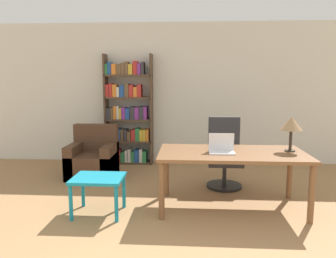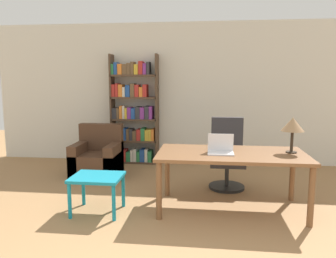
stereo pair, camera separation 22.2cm
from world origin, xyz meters
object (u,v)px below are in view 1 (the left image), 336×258
(desk, at_px, (232,158))
(bookshelf, at_px, (128,114))
(armchair, at_px, (93,160))
(office_chair, at_px, (224,156))
(table_lamp, at_px, (291,124))
(side_table_blue, at_px, (98,183))
(laptop, at_px, (222,149))

(desk, distance_m, bookshelf, 2.80)
(desk, distance_m, armchair, 2.52)
(office_chair, bearing_deg, desk, -90.41)
(desk, xyz_separation_m, bookshelf, (-1.72, 2.18, 0.31))
(table_lamp, height_order, side_table_blue, table_lamp)
(desk, distance_m, office_chair, 0.91)
(side_table_blue, bearing_deg, office_chair, 36.14)
(laptop, height_order, side_table_blue, laptop)
(laptop, xyz_separation_m, armchair, (-2.01, 1.33, -0.50))
(desk, relative_size, armchair, 2.12)
(desk, relative_size, table_lamp, 4.16)
(table_lamp, bearing_deg, armchair, 157.63)
(office_chair, relative_size, side_table_blue, 1.75)
(side_table_blue, bearing_deg, table_lamp, 9.07)
(table_lamp, bearing_deg, side_table_blue, -170.93)
(desk, distance_m, table_lamp, 0.85)
(desk, distance_m, laptop, 0.20)
(laptop, bearing_deg, side_table_blue, -171.01)
(side_table_blue, height_order, bookshelf, bookshelf)
(desk, relative_size, office_chair, 1.72)
(laptop, relative_size, office_chair, 0.30)
(laptop, relative_size, side_table_blue, 0.52)
(table_lamp, xyz_separation_m, armchair, (-2.88, 1.19, -0.78))
(bookshelf, bearing_deg, office_chair, -36.70)
(laptop, height_order, office_chair, office_chair)
(desk, xyz_separation_m, armchair, (-2.15, 1.27, -0.36))
(armchair, height_order, bookshelf, bookshelf)
(desk, bearing_deg, armchair, 149.47)
(laptop, xyz_separation_m, side_table_blue, (-1.49, -0.24, -0.39))
(office_chair, distance_m, bookshelf, 2.21)
(office_chair, bearing_deg, table_lamp, -48.27)
(desk, height_order, office_chair, office_chair)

